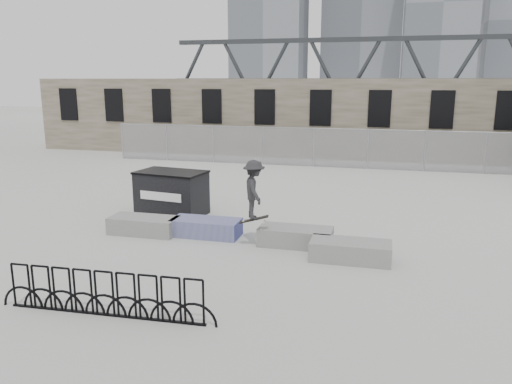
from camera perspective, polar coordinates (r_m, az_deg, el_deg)
ground at (r=14.32m, az=-0.42°, el=-5.35°), size 120.00×120.00×0.00m
stone_wall at (r=29.69m, az=7.66°, el=8.39°), size 36.00×2.58×4.50m
chainlink_fence at (r=26.12m, az=6.60°, el=5.15°), size 22.06×0.06×2.02m
planter_far_left at (r=15.10m, az=-12.69°, el=-3.64°), size 2.00×0.90×0.50m
planter_center_left at (r=14.59m, az=-5.76°, el=-3.97°), size 2.00×0.90×0.50m
planter_center_right at (r=13.74m, az=4.54°, el=-5.01°), size 2.00×0.90×0.50m
planter_offset at (r=12.81m, az=10.75°, el=-6.53°), size 2.00×0.90×0.50m
dumpster at (r=16.91m, az=-9.61°, el=-0.09°), size 2.41×1.67×1.48m
bike_rack at (r=10.15m, az=-16.93°, el=-11.12°), size 4.49×0.22×0.90m
truss_bridge at (r=68.48m, az=20.23°, el=11.71°), size 70.00×3.00×9.80m
skateboarder at (r=13.22m, az=-0.23°, el=0.27°), size 0.98×1.18×1.73m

